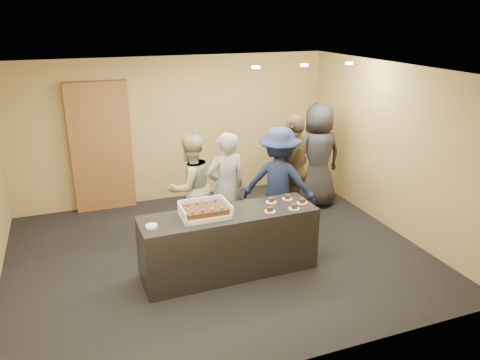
% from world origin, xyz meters
% --- Properties ---
extents(room, '(6.04, 6.00, 2.70)m').
position_xyz_m(room, '(0.00, 0.00, 1.35)').
color(room, black).
rests_on(room, ground).
extents(serving_counter, '(2.41, 0.74, 0.90)m').
position_xyz_m(serving_counter, '(-0.01, -0.55, 0.45)').
color(serving_counter, black).
rests_on(serving_counter, floor).
extents(storage_cabinet, '(1.06, 0.15, 2.33)m').
position_xyz_m(storage_cabinet, '(-1.37, 2.41, 1.16)').
color(storage_cabinet, brown).
rests_on(storage_cabinet, floor).
extents(cake_box, '(0.64, 0.44, 0.19)m').
position_xyz_m(cake_box, '(-0.33, -0.53, 0.94)').
color(cake_box, white).
rests_on(cake_box, serving_counter).
extents(sheet_cake, '(0.54, 0.37, 0.11)m').
position_xyz_m(sheet_cake, '(-0.33, -0.55, 1.00)').
color(sheet_cake, '#3E1B0E').
rests_on(sheet_cake, cake_box).
extents(plate_stack, '(0.15, 0.15, 0.04)m').
position_xyz_m(plate_stack, '(-1.06, -0.64, 0.92)').
color(plate_stack, white).
rests_on(plate_stack, serving_counter).
extents(slice_a, '(0.15, 0.15, 0.07)m').
position_xyz_m(slice_a, '(0.53, -0.71, 0.92)').
color(slice_a, white).
rests_on(slice_a, serving_counter).
extents(slice_b, '(0.15, 0.15, 0.07)m').
position_xyz_m(slice_b, '(0.68, -0.41, 0.92)').
color(slice_b, white).
rests_on(slice_b, serving_counter).
extents(slice_c, '(0.15, 0.15, 0.07)m').
position_xyz_m(slice_c, '(0.87, -0.74, 0.92)').
color(slice_c, white).
rests_on(slice_c, serving_counter).
extents(slice_d, '(0.15, 0.15, 0.07)m').
position_xyz_m(slice_d, '(0.95, -0.39, 0.92)').
color(slice_d, white).
rests_on(slice_d, serving_counter).
extents(slice_e, '(0.15, 0.15, 0.07)m').
position_xyz_m(slice_e, '(1.07, -0.60, 0.92)').
color(slice_e, white).
rests_on(slice_e, serving_counter).
extents(person_server_grey, '(0.69, 0.50, 1.77)m').
position_xyz_m(person_server_grey, '(0.28, 0.38, 0.88)').
color(person_server_grey, gray).
rests_on(person_server_grey, floor).
extents(person_sage_man, '(0.99, 0.87, 1.69)m').
position_xyz_m(person_sage_man, '(-0.19, 0.71, 0.84)').
color(person_sage_man, '#A1AD7E').
rests_on(person_sage_man, floor).
extents(person_navy_man, '(1.33, 1.20, 1.79)m').
position_xyz_m(person_navy_man, '(1.13, 0.30, 0.89)').
color(person_navy_man, '#192447').
rests_on(person_navy_man, floor).
extents(person_brown_extra, '(1.11, 1.11, 1.89)m').
position_xyz_m(person_brown_extra, '(1.57, 0.63, 0.94)').
color(person_brown_extra, brown).
rests_on(person_brown_extra, floor).
extents(person_dark_suit, '(0.96, 0.65, 1.92)m').
position_xyz_m(person_dark_suit, '(2.33, 1.17, 0.96)').
color(person_dark_suit, '#29282D').
rests_on(person_dark_suit, floor).
extents(ceiling_spotlights, '(1.72, 0.12, 0.03)m').
position_xyz_m(ceiling_spotlights, '(1.60, 0.50, 2.67)').
color(ceiling_spotlights, '#FFEAC6').
rests_on(ceiling_spotlights, ceiling).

